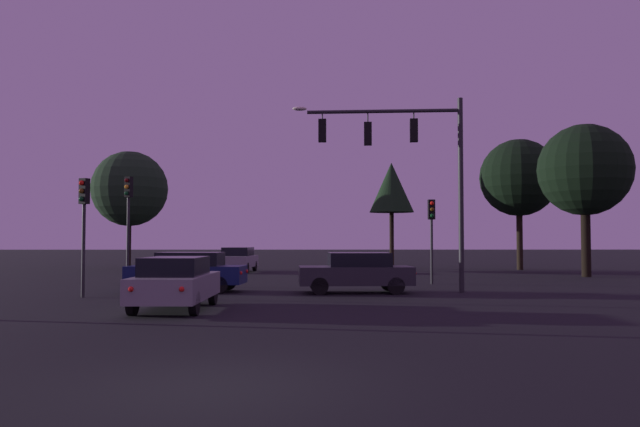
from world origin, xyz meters
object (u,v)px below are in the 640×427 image
(traffic_light_median, at_px, (84,213))
(car_nearside_lane, at_px, (176,282))
(traffic_light_corner_right, at_px, (128,209))
(tree_behind_sign, at_px, (391,188))
(car_far_lane, at_px, (238,259))
(traffic_signal_mast_arm, at_px, (408,154))
(tree_center_horizon, at_px, (585,170))
(car_crossing_left, at_px, (188,271))
(car_crossing_right, at_px, (356,272))
(tree_left_far, at_px, (130,189))
(tree_right_cluster, at_px, (519,178))
(traffic_light_corner_left, at_px, (432,224))

(traffic_light_median, height_order, car_nearside_lane, traffic_light_median)
(traffic_light_corner_right, bearing_deg, tree_behind_sign, 47.76)
(car_nearside_lane, relative_size, car_far_lane, 1.01)
(traffic_signal_mast_arm, height_order, tree_center_horizon, tree_center_horizon)
(car_crossing_left, height_order, car_crossing_right, same)
(car_crossing_left, bearing_deg, car_nearside_lane, -81.72)
(car_crossing_left, xyz_separation_m, car_crossing_right, (6.49, -0.62, 0.00))
(tree_left_far, distance_m, tree_right_cluster, 26.36)
(traffic_light_corner_right, relative_size, car_nearside_lane, 1.11)
(car_nearside_lane, bearing_deg, car_far_lane, 91.87)
(car_crossing_right, height_order, car_far_lane, same)
(car_nearside_lane, relative_size, tree_right_cluster, 0.50)
(car_far_lane, relative_size, tree_left_far, 0.53)
(car_crossing_right, distance_m, tree_right_cluster, 21.67)
(car_nearside_lane, bearing_deg, traffic_light_corner_left, 46.78)
(traffic_signal_mast_arm, xyz_separation_m, tree_center_horizon, (11.03, 9.32, 0.43))
(traffic_light_corner_left, bearing_deg, traffic_signal_mast_arm, -112.39)
(traffic_light_corner_right, distance_m, tree_right_cluster, 25.84)
(traffic_light_median, xyz_separation_m, car_crossing_left, (3.18, 2.35, -2.16))
(traffic_signal_mast_arm, xyz_separation_m, tree_behind_sign, (1.68, 17.99, 0.19))
(car_nearside_lane, bearing_deg, tree_right_cluster, 52.16)
(traffic_signal_mast_arm, relative_size, car_crossing_right, 1.70)
(traffic_light_corner_left, bearing_deg, car_nearside_lane, -133.22)
(traffic_light_corner_right, distance_m, car_crossing_right, 10.63)
(traffic_signal_mast_arm, xyz_separation_m, traffic_light_median, (-11.71, -2.03, -2.35))
(traffic_signal_mast_arm, relative_size, car_nearside_lane, 1.74)
(traffic_light_median, bearing_deg, tree_center_horizon, 26.52)
(car_crossing_right, xyz_separation_m, car_far_lane, (-6.26, 14.56, -0.00))
(car_nearside_lane, relative_size, car_crossing_left, 0.93)
(tree_right_cluster, bearing_deg, car_far_lane, -171.74)
(car_crossing_left, height_order, tree_behind_sign, tree_behind_sign)
(tree_left_far, distance_m, tree_center_horizon, 28.88)
(traffic_light_median, bearing_deg, tree_left_far, 102.40)
(tree_center_horizon, distance_m, tree_right_cluster, 7.68)
(traffic_light_corner_right, bearing_deg, car_nearside_lane, -65.61)
(traffic_signal_mast_arm, height_order, tree_behind_sign, traffic_signal_mast_arm)
(tree_center_horizon, relative_size, tree_right_cluster, 0.95)
(car_far_lane, bearing_deg, tree_center_horizon, -14.35)
(traffic_light_corner_right, relative_size, car_crossing_right, 1.08)
(car_far_lane, height_order, tree_behind_sign, tree_behind_sign)
(car_crossing_right, distance_m, tree_left_far, 24.23)
(car_far_lane, bearing_deg, car_nearside_lane, -88.13)
(car_far_lane, distance_m, tree_center_horizon, 20.54)
(tree_behind_sign, relative_size, tree_left_far, 0.90)
(car_crossing_right, bearing_deg, traffic_signal_mast_arm, 8.54)
(tree_left_far, height_order, tree_center_horizon, tree_center_horizon)
(traffic_light_median, relative_size, car_crossing_right, 0.95)
(car_crossing_right, xyz_separation_m, tree_left_far, (-14.24, 19.04, 4.68))
(traffic_light_corner_right, height_order, car_crossing_left, traffic_light_corner_right)
(car_crossing_left, relative_size, car_far_lane, 1.09)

